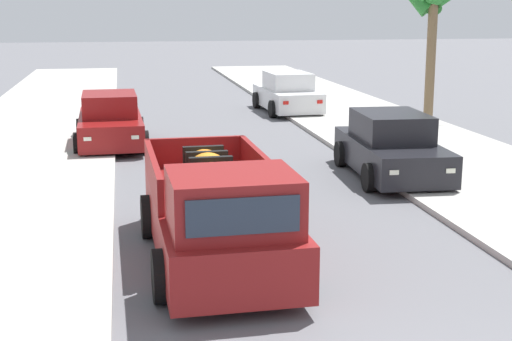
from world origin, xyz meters
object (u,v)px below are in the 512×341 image
object	(u,v)px
pickup_truck	(217,214)
car_right_near	(391,147)
car_left_mid	(110,122)
car_right_mid	(287,94)

from	to	relation	value
pickup_truck	car_right_near	size ratio (longest dim) A/B	1.21
car_right_near	car_left_mid	bearing A→B (deg)	141.84
pickup_truck	car_right_mid	distance (m)	16.84
pickup_truck	car_right_mid	world-z (taller)	pickup_truck
pickup_truck	car_left_mid	world-z (taller)	pickup_truck
pickup_truck	car_right_mid	bearing A→B (deg)	73.22
car_right_near	car_right_mid	world-z (taller)	same
car_right_mid	car_right_near	bearing A→B (deg)	-90.01
car_right_near	pickup_truck	bearing A→B (deg)	-133.27
car_right_near	car_right_mid	bearing A→B (deg)	89.99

